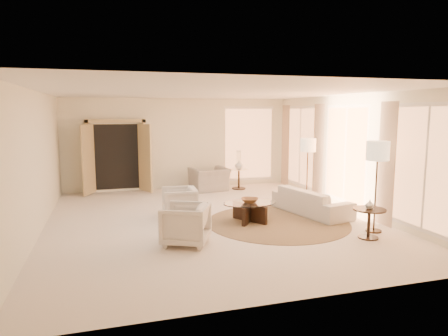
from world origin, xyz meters
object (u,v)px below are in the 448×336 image
object	(u,v)px
armchair_left	(179,201)
side_vase	(239,165)
sofa	(311,201)
end_table	(369,218)
accent_chair	(209,175)
bowl	(250,200)
floor_lamp_near	(308,148)
end_vase	(370,204)
floor_lamp_far	(378,155)
armchair_right	(186,222)
side_table	(239,177)
coffee_table	(250,210)

from	to	relation	value
armchair_left	side_vase	bearing A→B (deg)	143.93
sofa	end_table	xyz separation A→B (m)	(0.14, -1.97, 0.09)
accent_chair	bowl	world-z (taller)	accent_chair
floor_lamp_near	end_vase	bearing A→B (deg)	-96.68
armchair_left	floor_lamp_far	size ratio (longest dim) A/B	0.42
armchair_right	floor_lamp_near	size ratio (longest dim) A/B	0.48
side_table	armchair_right	bearing A→B (deg)	-118.89
sofa	end_vase	world-z (taller)	end_vase
end_table	end_vase	distance (m)	0.26
end_table	floor_lamp_far	distance (m)	1.26
armchair_left	floor_lamp_far	xyz separation A→B (m)	(3.55, -2.16, 1.17)
sofa	armchair_right	world-z (taller)	armchair_right
accent_chair	floor_lamp_far	bearing A→B (deg)	103.55
side_vase	floor_lamp_far	bearing A→B (deg)	-76.95
end_table	bowl	xyz separation A→B (m)	(-1.78, 1.71, 0.09)
floor_lamp_near	bowl	distance (m)	2.75
floor_lamp_near	armchair_right	bearing A→B (deg)	-146.50
side_table	floor_lamp_far	bearing A→B (deg)	-76.95
floor_lamp_near	bowl	world-z (taller)	floor_lamp_near
sofa	side_vase	world-z (taller)	side_vase
armchair_right	side_vase	size ratio (longest dim) A/B	3.13
accent_chair	end_table	world-z (taller)	accent_chair
side_table	side_vase	bearing A→B (deg)	0.00
coffee_table	end_vase	world-z (taller)	end_vase
sofa	floor_lamp_far	bearing A→B (deg)	-175.67
coffee_table	end_table	bearing A→B (deg)	-43.99
accent_chair	floor_lamp_far	world-z (taller)	floor_lamp_far
side_table	floor_lamp_far	world-z (taller)	floor_lamp_far
accent_chair	floor_lamp_far	xyz separation A→B (m)	(2.11, -5.04, 1.08)
sofa	end_table	distance (m)	1.97
coffee_table	side_table	xyz separation A→B (m)	(0.98, 3.65, 0.11)
side_table	floor_lamp_far	distance (m)	5.29
sofa	bowl	distance (m)	1.67
armchair_left	accent_chair	size ratio (longest dim) A/B	0.71
sofa	armchair_right	xyz separation A→B (m)	(-3.26, -1.32, 0.11)
floor_lamp_near	bowl	xyz separation A→B (m)	(-2.14, -1.43, -0.97)
armchair_right	floor_lamp_near	world-z (taller)	floor_lamp_near
floor_lamp_far	bowl	world-z (taller)	floor_lamp_far
armchair_right	bowl	xyz separation A→B (m)	(1.62, 1.07, 0.07)
end_table	end_vase	size ratio (longest dim) A/B	3.53
accent_chair	armchair_right	bearing A→B (deg)	61.46
sofa	end_vase	xyz separation A→B (m)	(0.14, -1.97, 0.36)
bowl	end_vase	distance (m)	2.47
coffee_table	end_table	size ratio (longest dim) A/B	2.00
side_table	end_vase	xyz separation A→B (m)	(0.80, -5.36, 0.27)
bowl	end_vase	bearing A→B (deg)	-43.99
floor_lamp_far	side_table	bearing A→B (deg)	103.05
sofa	armchair_right	distance (m)	3.52
sofa	side_table	xyz separation A→B (m)	(-0.66, 3.39, 0.09)
sofa	floor_lamp_far	size ratio (longest dim) A/B	1.13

